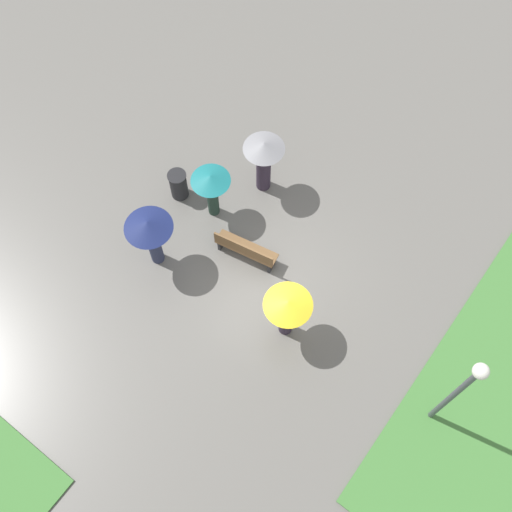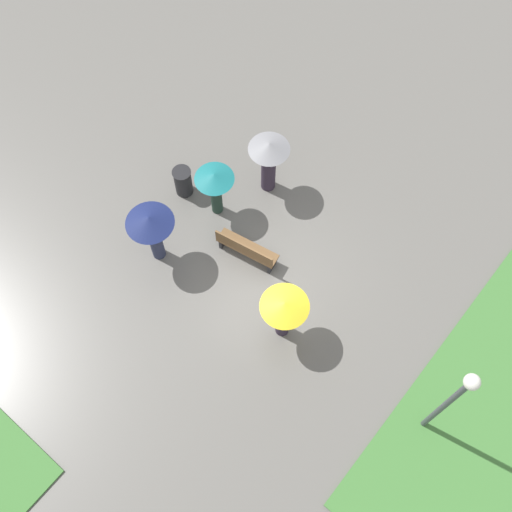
% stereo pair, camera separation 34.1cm
% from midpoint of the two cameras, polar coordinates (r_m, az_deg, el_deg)
% --- Properties ---
extents(ground_plane, '(90.00, 90.00, 0.00)m').
position_cam_midpoint_polar(ground_plane, '(16.45, 1.48, -2.64)').
color(ground_plane, '#66635E').
extents(park_bench, '(1.69, 0.71, 0.90)m').
position_cam_midpoint_polar(park_bench, '(16.35, -0.28, 0.59)').
color(park_bench, brown).
rests_on(park_bench, ground_plane).
extents(lamp_post, '(0.32, 0.32, 3.95)m').
position_cam_midpoint_polar(lamp_post, '(13.50, 17.84, -11.94)').
color(lamp_post, '#474C51').
rests_on(lamp_post, ground_plane).
extents(trash_bin, '(0.51, 0.51, 0.93)m').
position_cam_midpoint_polar(trash_bin, '(17.44, -5.94, 6.59)').
color(trash_bin, '#232326').
rests_on(trash_bin, ground_plane).
extents(crowd_person_yellow, '(1.15, 1.15, 1.81)m').
position_cam_midpoint_polar(crowd_person_yellow, '(14.78, 3.18, -4.88)').
color(crowd_person_yellow, '#2D2333').
rests_on(crowd_person_yellow, ground_plane).
extents(crowd_person_navy, '(1.19, 1.19, 1.96)m').
position_cam_midpoint_polar(crowd_person_navy, '(15.66, -8.69, 2.58)').
color(crowd_person_navy, '#282D47').
rests_on(crowd_person_navy, ground_plane).
extents(crowd_person_grey, '(1.08, 1.08, 1.96)m').
position_cam_midpoint_polar(crowd_person_grey, '(16.73, 1.74, 8.70)').
color(crowd_person_grey, '#2D2333').
rests_on(crowd_person_grey, ground_plane).
extents(crowd_person_teal, '(1.02, 1.02, 1.73)m').
position_cam_midpoint_polar(crowd_person_teal, '(16.37, -3.07, 6.40)').
color(crowd_person_teal, '#1E3328').
rests_on(crowd_person_teal, ground_plane).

